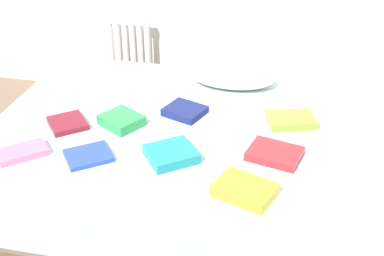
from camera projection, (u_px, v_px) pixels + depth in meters
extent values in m
plane|color=#7F6651|center=(190.00, 210.00, 2.73)|extent=(8.00, 8.00, 0.00)
cube|color=brown|center=(190.00, 189.00, 2.65)|extent=(2.00, 1.50, 0.28)
cube|color=silver|center=(190.00, 149.00, 2.53)|extent=(1.96, 1.46, 0.22)
cylinder|color=white|center=(112.00, 52.00, 3.71)|extent=(0.04, 0.04, 0.52)
cylinder|color=white|center=(119.00, 53.00, 3.70)|extent=(0.04, 0.04, 0.52)
cylinder|color=white|center=(126.00, 53.00, 3.69)|extent=(0.04, 0.04, 0.52)
cylinder|color=white|center=(133.00, 54.00, 3.68)|extent=(0.04, 0.04, 0.52)
cylinder|color=white|center=(141.00, 55.00, 3.67)|extent=(0.04, 0.04, 0.52)
cylinder|color=white|center=(148.00, 55.00, 3.66)|extent=(0.04, 0.04, 0.52)
cube|color=white|center=(127.00, 21.00, 3.56)|extent=(0.32, 0.04, 0.04)
cube|color=white|center=(132.00, 84.00, 3.81)|extent=(0.32, 0.04, 0.04)
ellipsoid|color=white|center=(232.00, 76.00, 2.86)|extent=(0.48, 0.27, 0.12)
cube|color=#2847B7|center=(88.00, 156.00, 2.26)|extent=(0.26, 0.25, 0.02)
cube|color=navy|center=(185.00, 111.00, 2.59)|extent=(0.23, 0.22, 0.04)
cube|color=maroon|center=(67.00, 123.00, 2.50)|extent=(0.24, 0.25, 0.03)
cube|color=#8CC638|center=(291.00, 120.00, 2.51)|extent=(0.27, 0.23, 0.04)
cube|color=teal|center=(171.00, 154.00, 2.24)|extent=(0.27, 0.27, 0.05)
cube|color=yellow|center=(245.00, 190.00, 2.02)|extent=(0.27, 0.24, 0.05)
cube|color=red|center=(275.00, 154.00, 2.26)|extent=(0.26, 0.23, 0.04)
cube|color=white|center=(335.00, 186.00, 2.06)|extent=(0.26, 0.26, 0.03)
cube|color=green|center=(122.00, 120.00, 2.50)|extent=(0.24, 0.23, 0.05)
cube|color=pink|center=(22.00, 152.00, 2.27)|extent=(0.24, 0.23, 0.03)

